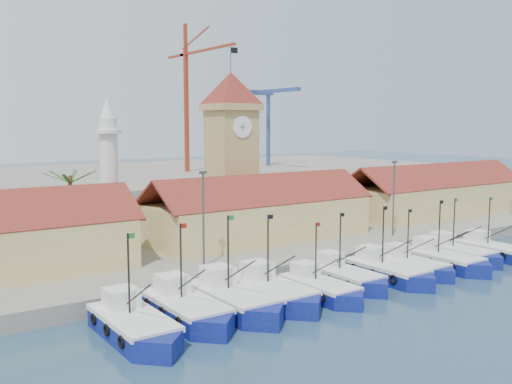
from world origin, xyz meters
TOP-DOWN VIEW (x-y plane):
  - ground at (0.00, 0.00)m, footprint 400.00×400.00m
  - quay at (0.00, 24.00)m, footprint 140.00×32.00m
  - terminal at (0.00, 110.00)m, footprint 240.00×80.00m
  - boat_0 at (-23.09, 2.10)m, footprint 3.73×10.22m
  - boat_1 at (-18.42, 3.24)m, footprint 3.76×10.31m
  - boat_2 at (-14.29, 3.04)m, footprint 3.89×10.67m
  - boat_3 at (-10.40, 3.02)m, footprint 3.75×10.27m
  - boat_4 at (-6.17, 1.91)m, footprint 3.28×9.00m
  - boat_5 at (-1.96, 3.33)m, footprint 3.42×9.37m
  - boat_6 at (2.68, 2.29)m, footprint 3.60×9.87m
  - boat_7 at (6.61, 2.65)m, footprint 3.27×8.96m
  - boat_8 at (10.90, 2.11)m, footprint 3.59×9.83m
  - boat_9 at (15.00, 3.33)m, footprint 3.47×9.52m
  - boat_10 at (19.39, 1.96)m, footprint 3.44×9.42m
  - hall_center at (0.00, 20.00)m, footprint 27.04×10.13m
  - hall_right at (32.00, 20.00)m, footprint 31.20×10.13m
  - clock_tower at (0.00, 26.00)m, footprint 5.80×5.80m
  - minaret at (-15.00, 28.00)m, footprint 3.00×3.00m
  - palm_tree at (-20.00, 26.00)m, footprint 5.60×5.03m
  - lamp_posts at (0.50, 12.00)m, footprint 80.70×0.25m
  - crane_red_right at (35.81, 103.27)m, footprint 1.00×34.34m
  - gantry at (62.00, 106.65)m, footprint 13.00×22.00m

SIDE VIEW (x-z plane):
  - ground at x=0.00m, z-range 0.00..0.00m
  - boat_7 at x=6.61m, z-range -2.69..4.09m
  - boat_4 at x=-6.17m, z-range -2.70..4.11m
  - boat_5 at x=-1.96m, z-range -2.81..4.28m
  - boat_10 at x=19.39m, z-range -2.83..4.30m
  - boat_9 at x=15.00m, z-range -2.86..4.34m
  - quay at x=0.00m, z-range 0.00..1.50m
  - boat_8 at x=10.90m, z-range -2.95..4.49m
  - boat_6 at x=2.68m, z-range -2.96..4.51m
  - boat_0 at x=-23.09m, z-range -3.07..4.67m
  - boat_3 at x=-10.40m, z-range -3.08..4.69m
  - boat_1 at x=-18.42m, z-range -3.09..4.71m
  - boat_2 at x=-14.29m, z-range -3.20..4.87m
  - terminal at x=0.00m, z-range 0.00..2.00m
  - hall_center at x=0.00m, z-range 0.18..7.79m
  - hall_right at x=32.00m, z-range 0.18..7.79m
  - palm_tree at x=-20.00m, z-range 2.05..10.44m
  - lamp_posts at x=0.50m, z-range 1.96..10.99m
  - minaret at x=-15.00m, z-range 1.58..17.88m
  - clock_tower at x=0.00m, z-range 0.61..23.31m
  - gantry at x=62.00m, z-range 8.44..31.64m
  - crane_red_right at x=35.81m, z-range 4.31..43.88m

